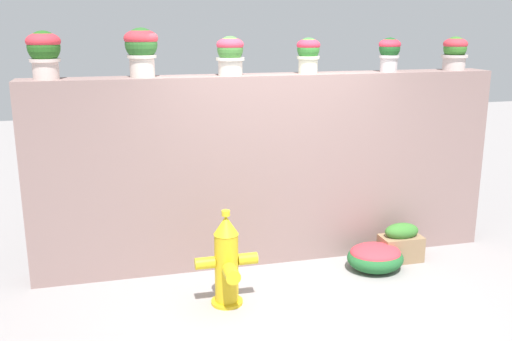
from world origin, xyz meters
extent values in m
plane|color=gray|center=(0.00, 0.00, 0.00)|extent=(24.00, 24.00, 0.00)
cube|color=gray|center=(0.00, 1.21, 1.04)|extent=(5.10, 0.39, 2.07)
cylinder|color=beige|center=(-2.24, 1.20, 2.17)|extent=(0.24, 0.24, 0.20)
cylinder|color=beige|center=(-2.24, 1.20, 2.25)|extent=(0.29, 0.29, 0.03)
sphere|color=#29611F|center=(-2.24, 1.20, 2.38)|extent=(0.31, 0.31, 0.31)
ellipsoid|color=#E33340|center=(-2.24, 1.20, 2.43)|extent=(0.32, 0.32, 0.17)
cylinder|color=beige|center=(-1.33, 1.21, 2.18)|extent=(0.25, 0.25, 0.22)
cylinder|color=beige|center=(-1.33, 1.21, 2.28)|extent=(0.29, 0.29, 0.03)
sphere|color=#2F6B2B|center=(-1.33, 1.21, 2.40)|extent=(0.32, 0.32, 0.32)
ellipsoid|color=#E13741|center=(-1.33, 1.21, 2.45)|extent=(0.34, 0.34, 0.18)
cylinder|color=beige|center=(-0.44, 1.19, 2.16)|extent=(0.25, 0.25, 0.18)
cylinder|color=beige|center=(-0.44, 1.19, 2.24)|extent=(0.29, 0.29, 0.03)
sphere|color=#407933|center=(-0.44, 1.19, 2.34)|extent=(0.27, 0.27, 0.27)
ellipsoid|color=#DA364C|center=(-0.44, 1.19, 2.38)|extent=(0.28, 0.28, 0.15)
cylinder|color=beige|center=(0.42, 1.22, 2.16)|extent=(0.20, 0.20, 0.18)
cylinder|color=beige|center=(0.42, 1.22, 2.24)|extent=(0.24, 0.24, 0.03)
sphere|color=#33792F|center=(0.42, 1.22, 2.33)|extent=(0.24, 0.24, 0.24)
ellipsoid|color=#E72C43|center=(0.42, 1.22, 2.37)|extent=(0.25, 0.25, 0.13)
cylinder|color=beige|center=(1.36, 1.19, 2.16)|extent=(0.19, 0.19, 0.18)
cylinder|color=beige|center=(1.36, 1.19, 2.24)|extent=(0.22, 0.22, 0.03)
sphere|color=#1F5924|center=(1.36, 1.19, 2.33)|extent=(0.23, 0.23, 0.23)
ellipsoid|color=#E73145|center=(1.36, 1.19, 2.37)|extent=(0.24, 0.24, 0.13)
cylinder|color=beige|center=(2.18, 1.21, 2.16)|extent=(0.25, 0.25, 0.17)
cylinder|color=beige|center=(2.18, 1.21, 2.23)|extent=(0.30, 0.30, 0.03)
sphere|color=#3D7F2C|center=(2.18, 1.21, 2.32)|extent=(0.26, 0.26, 0.26)
ellipsoid|color=#E33844|center=(2.18, 1.21, 2.37)|extent=(0.27, 0.27, 0.14)
cylinder|color=gold|center=(-0.70, 0.23, 0.01)|extent=(0.30, 0.30, 0.03)
cylinder|color=gold|center=(-0.70, 0.23, 0.35)|extent=(0.22, 0.22, 0.70)
cone|color=gold|center=(-0.70, 0.23, 0.79)|extent=(0.24, 0.24, 0.18)
cylinder|color=gold|center=(-0.70, 0.23, 0.91)|extent=(0.08, 0.08, 0.05)
cylinder|color=gold|center=(-0.90, 0.23, 0.43)|extent=(0.18, 0.11, 0.11)
cylinder|color=gold|center=(-0.49, 0.23, 0.43)|extent=(0.18, 0.11, 0.11)
cylinder|color=gold|center=(-0.70, 0.02, 0.40)|extent=(0.14, 0.20, 0.14)
ellipsoid|color=#236530|center=(1.02, 0.59, 0.13)|extent=(0.62, 0.55, 0.29)
ellipsoid|color=#DC353F|center=(1.02, 0.59, 0.19)|extent=(0.55, 0.49, 0.16)
cube|color=#937451|center=(1.40, 0.75, 0.14)|extent=(0.46, 0.27, 0.29)
ellipsoid|color=#38772C|center=(1.40, 0.75, 0.35)|extent=(0.39, 0.23, 0.18)
camera|label=1|loc=(-1.68, -4.67, 2.60)|focal=40.26mm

